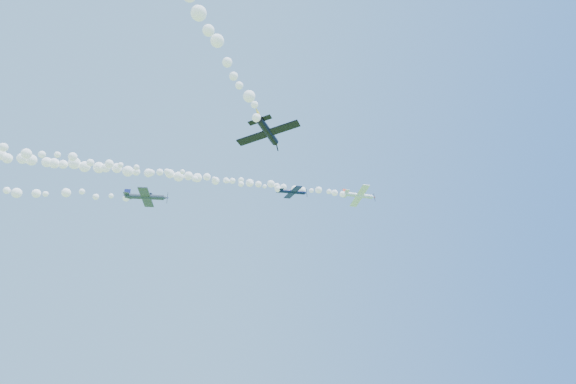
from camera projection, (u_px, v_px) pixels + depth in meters
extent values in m
cylinder|color=white|center=(358.00, 195.00, 109.29)|extent=(6.75, 2.56, 0.97)
cone|color=white|center=(373.00, 197.00, 110.18)|extent=(0.98, 1.06, 0.90)
cone|color=red|center=(375.00, 197.00, 110.30)|extent=(0.40, 0.39, 0.32)
cube|color=black|center=(374.00, 197.00, 110.27)|extent=(0.06, 0.65, 2.11)
cube|color=white|center=(359.00, 196.00, 109.28)|extent=(1.80, 8.12, 2.08)
cube|color=white|center=(346.00, 194.00, 108.59)|extent=(0.99, 2.87, 0.77)
cube|color=red|center=(345.00, 191.00, 108.94)|extent=(1.07, 0.42, 1.34)
sphere|color=black|center=(362.00, 194.00, 109.78)|extent=(0.82, 0.98, 0.97)
cylinder|color=#0E173E|center=(292.00, 192.00, 100.05)|extent=(5.84, 1.25, 1.25)
cone|color=#0E173E|center=(305.00, 193.00, 101.17)|extent=(0.78, 0.82, 0.82)
cone|color=white|center=(307.00, 193.00, 101.33)|extent=(0.33, 0.29, 0.29)
cube|color=black|center=(307.00, 193.00, 101.29)|extent=(0.20, 0.22, 1.82)
cube|color=#0E173E|center=(293.00, 192.00, 100.09)|extent=(2.23, 7.20, 0.49)
cube|color=#0E173E|center=(280.00, 191.00, 99.13)|extent=(1.09, 2.57, 0.22)
cube|color=white|center=(280.00, 188.00, 99.29)|extent=(1.00, 0.23, 1.22)
sphere|color=black|center=(295.00, 190.00, 100.47)|extent=(0.81, 0.79, 0.76)
cylinder|color=#343D4C|center=(145.00, 197.00, 84.08)|extent=(6.63, 1.73, 0.92)
cone|color=#343D4C|center=(165.00, 198.00, 84.45)|extent=(0.87, 0.96, 0.88)
cone|color=navy|center=(168.00, 198.00, 84.50)|extent=(0.36, 0.35, 0.31)
cube|color=black|center=(167.00, 198.00, 84.48)|extent=(0.08, 0.20, 2.08)
cube|color=#343D4C|center=(146.00, 197.00, 84.05)|extent=(2.81, 8.25, 0.32)
cube|color=#343D4C|center=(127.00, 196.00, 83.80)|extent=(1.34, 2.95, 0.15)
cube|color=navy|center=(127.00, 193.00, 84.05)|extent=(1.05, 0.28, 1.32)
sphere|color=black|center=(150.00, 195.00, 84.35)|extent=(0.90, 0.91, 0.80)
cylinder|color=black|center=(267.00, 131.00, 58.35)|extent=(2.94, 6.39, 1.44)
cone|color=black|center=(276.00, 143.00, 61.51)|extent=(1.08, 1.04, 0.93)
cone|color=yellow|center=(277.00, 144.00, 61.94)|extent=(0.40, 0.42, 0.33)
cube|color=black|center=(276.00, 144.00, 61.83)|extent=(0.58, 0.17, 2.01)
cube|color=black|center=(268.00, 133.00, 58.54)|extent=(7.46, 5.38, 1.82)
cube|color=black|center=(260.00, 120.00, 55.75)|extent=(2.80, 2.19, 0.70)
cube|color=yellow|center=(259.00, 116.00, 55.89)|extent=(0.86, 0.96, 1.36)
sphere|color=black|center=(269.00, 132.00, 59.33)|extent=(1.19, 1.07, 0.97)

